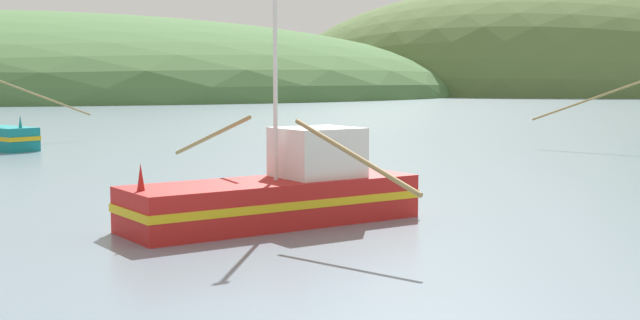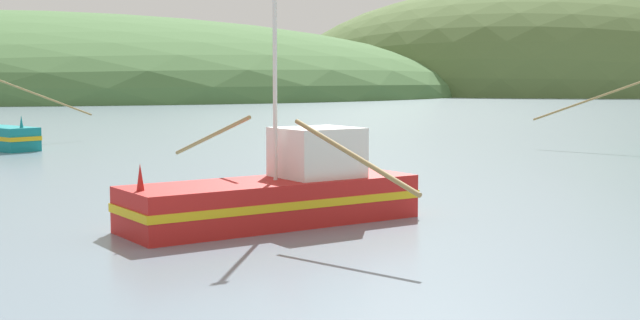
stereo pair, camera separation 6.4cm
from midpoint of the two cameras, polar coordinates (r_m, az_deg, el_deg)
name	(u,v)px [view 2 (the right image)]	position (r m, az deg, el deg)	size (l,w,h in m)	color
hill_far_left	(546,93)	(213.06, 14.75, 4.31)	(128.51, 102.81, 51.48)	#516B38
fishing_boat_red	(280,193)	(24.07, -2.59, -2.20)	(8.41, 9.44, 6.68)	red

